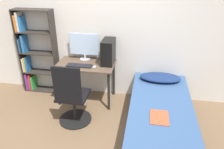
# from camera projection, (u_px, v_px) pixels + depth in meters

# --- Properties ---
(ground_plane) EXTENTS (14.00, 14.00, 0.00)m
(ground_plane) POSITION_uv_depth(u_px,v_px,m) (86.00, 145.00, 3.05)
(ground_plane) COLOR brown
(wall_back) EXTENTS (8.00, 0.05, 2.50)m
(wall_back) POSITION_uv_depth(u_px,v_px,m) (105.00, 30.00, 3.83)
(wall_back) COLOR silver
(wall_back) RESTS_ON ground_plane
(desk) EXTENTS (1.01, 0.62, 0.73)m
(desk) POSITION_uv_depth(u_px,v_px,m) (86.00, 70.00, 3.86)
(desk) COLOR brown
(desk) RESTS_ON ground_plane
(bookshelf) EXTENTS (0.71, 0.23, 1.60)m
(bookshelf) POSITION_uv_depth(u_px,v_px,m) (32.00, 54.00, 4.13)
(bookshelf) COLOR #2D2823
(bookshelf) RESTS_ON ground_plane
(office_chair) EXTENTS (0.52, 0.52, 1.03)m
(office_chair) POSITION_uv_depth(u_px,v_px,m) (72.00, 101.00, 3.33)
(office_chair) COLOR black
(office_chair) RESTS_ON ground_plane
(bed) EXTENTS (0.91, 2.04, 0.49)m
(bed) POSITION_uv_depth(u_px,v_px,m) (160.00, 119.00, 3.20)
(bed) COLOR #4C3D2D
(bed) RESTS_ON ground_plane
(pillow) EXTENTS (0.69, 0.36, 0.11)m
(pillow) POSITION_uv_depth(u_px,v_px,m) (160.00, 77.00, 3.73)
(pillow) COLOR navy
(pillow) RESTS_ON bed
(magazine) EXTENTS (0.24, 0.32, 0.01)m
(magazine) POSITION_uv_depth(u_px,v_px,m) (159.00, 117.00, 2.82)
(magazine) COLOR #B24C2D
(magazine) RESTS_ON bed
(monitor) EXTENTS (0.55, 0.18, 0.48)m
(monitor) POSITION_uv_depth(u_px,v_px,m) (84.00, 45.00, 3.88)
(monitor) COLOR #B7B7BC
(monitor) RESTS_ON desk
(keyboard) EXTENTS (0.43, 0.14, 0.02)m
(keyboard) POSITION_uv_depth(u_px,v_px,m) (79.00, 66.00, 3.71)
(keyboard) COLOR black
(keyboard) RESTS_ON desk
(pc_tower) EXTENTS (0.20, 0.39, 0.42)m
(pc_tower) POSITION_uv_depth(u_px,v_px,m) (108.00, 52.00, 3.74)
(pc_tower) COLOR black
(pc_tower) RESTS_ON desk
(mouse) EXTENTS (0.06, 0.09, 0.02)m
(mouse) POSITION_uv_depth(u_px,v_px,m) (95.00, 67.00, 3.66)
(mouse) COLOR silver
(mouse) RESTS_ON desk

